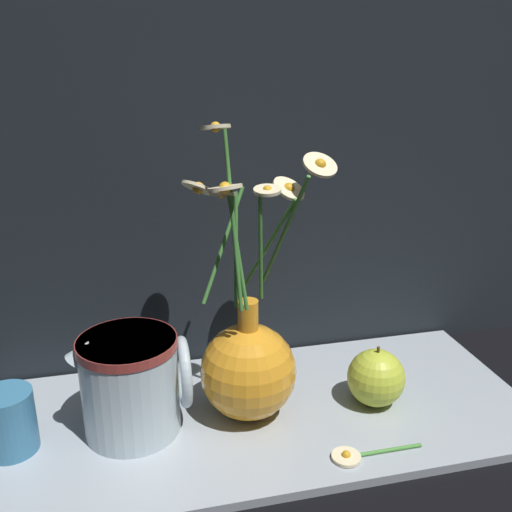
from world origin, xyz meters
TOP-DOWN VIEW (x-y plane):
  - ground_plane at (0.00, 0.00)m, footprint 6.00×6.00m
  - shelf at (0.00, 0.00)m, footprint 0.75×0.32m
  - vase_with_flowers at (-0.01, -0.00)m, footprint 0.21×0.16m
  - yellow_mug at (-0.32, -0.01)m, footprint 0.07×0.06m
  - ceramic_pitcher at (-0.17, -0.00)m, footprint 0.15×0.13m
  - orange_fruit at (0.16, -0.02)m, footprint 0.08×0.08m
  - loose_daisy at (0.09, -0.12)m, footprint 0.12×0.04m

SIDE VIEW (x-z plane):
  - ground_plane at x=0.00m, z-range 0.00..0.00m
  - shelf at x=0.00m, z-range 0.00..0.01m
  - loose_daisy at x=0.09m, z-range 0.01..0.02m
  - orange_fruit at x=0.16m, z-range 0.01..0.10m
  - yellow_mug at x=-0.32m, z-range 0.01..0.09m
  - ceramic_pitcher at x=-0.17m, z-range 0.01..0.16m
  - vase_with_flowers at x=-0.01m, z-range -0.11..0.28m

